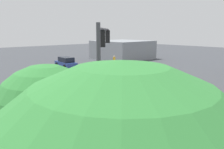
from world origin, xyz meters
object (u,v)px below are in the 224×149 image
(car_1, at_px, (123,106))
(tree_corner_b, at_px, (47,118))
(car_0, at_px, (66,62))
(pedestrian, at_px, (114,61))
(traffic_signal_mast, at_px, (103,56))
(car_2, at_px, (150,89))

(car_1, bearing_deg, tree_corner_b, -58.84)
(car_0, xyz_separation_m, pedestrian, (-5.28, 5.11, 0.29))
(tree_corner_b, bearing_deg, traffic_signal_mast, -143.06)
(traffic_signal_mast, bearing_deg, tree_corner_b, 171.94)
(car_2, bearing_deg, tree_corner_b, -153.43)
(car_2, height_order, tree_corner_b, tree_corner_b)
(car_1, distance_m, pedestrian, 19.39)
(car_1, relative_size, tree_corner_b, 1.04)
(car_0, bearing_deg, pedestrian, -129.67)
(traffic_signal_mast, xyz_separation_m, car_1, (-2.33, -0.81, -3.45))
(car_2, bearing_deg, car_0, 81.21)
(tree_corner_b, bearing_deg, pedestrian, -136.20)
(car_1, bearing_deg, traffic_signal_mast, -71.56)
(car_2, distance_m, pedestrian, 15.45)
(car_0, relative_size, car_2, 0.99)
(car_1, distance_m, tree_corner_b, 8.80)
(car_0, xyz_separation_m, car_1, (7.44, 19.74, -0.02))
(car_1, bearing_deg, car_0, 158.73)
(car_1, relative_size, pedestrian, 2.67)
(car_0, height_order, pedestrian, pedestrian)
(pedestrian, bearing_deg, tree_corner_b, -2.49)
(pedestrian, relative_size, tree_corner_b, 0.39)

